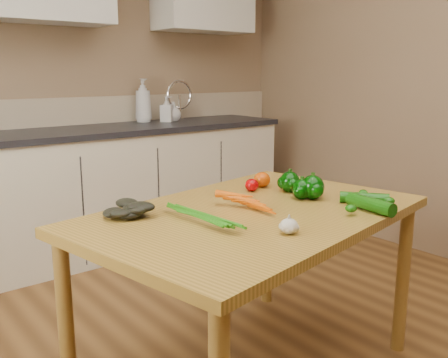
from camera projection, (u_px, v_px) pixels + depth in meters
The scene contains 17 objects.
room at pixel (288, 83), 1.75m from camera, with size 4.04×5.04×2.64m.
counter_run at pixel (105, 189), 3.59m from camera, with size 2.84×0.64×1.14m.
table at pixel (253, 230), 2.01m from camera, with size 1.52×1.12×0.74m.
soap_bottle_a at pixel (143, 100), 3.85m from camera, with size 0.13×0.13×0.33m, color silver.
soap_bottle_b at pixel (167, 109), 3.88m from camera, with size 0.09×0.09×0.20m, color silver.
soap_bottle_c at pixel (173, 111), 3.95m from camera, with size 0.12×0.12×0.15m, color silver.
carrot_bunch at pixel (233, 205), 1.95m from camera, with size 0.26×0.20×0.07m, color #E85D05, non-canonical shape.
leafy_greens at pixel (124, 204), 1.90m from camera, with size 0.20×0.18×0.10m, color black, non-canonical shape.
garlic_bulb at pixel (289, 226), 1.70m from camera, with size 0.06×0.06×0.05m, color beige.
pepper_a at pixel (302, 189), 2.17m from camera, with size 0.09×0.09×0.09m, color #033202.
pepper_b at pixel (290, 182), 2.30m from camera, with size 0.09×0.09×0.09m, color #033202.
pepper_c at pixel (313, 187), 2.17m from camera, with size 0.10×0.10×0.10m, color #033202.
tomato_a at pixel (252, 185), 2.31m from camera, with size 0.06×0.06×0.06m, color #960204.
tomato_b at pixel (262, 180), 2.39m from camera, with size 0.08×0.08×0.07m, color #BC4004.
tomato_c at pixel (287, 180), 2.39m from camera, with size 0.07×0.07×0.07m, color #BC4004.
zucchini_a at pixel (364, 198), 2.09m from camera, with size 0.05×0.05×0.20m, color #0D4607.
zucchini_b at pixel (371, 204), 1.98m from camera, with size 0.06×0.06×0.22m, color #0D4607.
Camera 1 is at (-1.28, -1.08, 1.28)m, focal length 40.00 mm.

